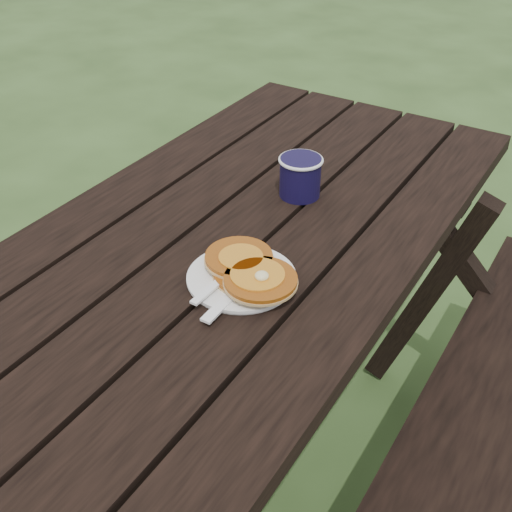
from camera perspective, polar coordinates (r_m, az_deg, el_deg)
The scene contains 7 objects.
ground at distance 1.79m, azimuth -3.97°, elevation -20.26°, with size 60.00×60.00×0.00m, color #2E451D.
picnic_table at distance 1.50m, azimuth -4.55°, elevation -12.34°, with size 1.36×1.80×0.75m.
plate at distance 1.19m, azimuth -1.29°, elevation -1.99°, with size 0.20×0.20×0.01m, color white.
pancake_stack at distance 1.17m, azimuth -0.54°, elevation -1.32°, with size 0.20×0.17×0.04m.
knife at distance 1.14m, azimuth -2.01°, elevation -3.30°, with size 0.02×0.18×0.01m, color white.
fork at distance 1.15m, azimuth -3.92°, elevation -2.79°, with size 0.03×0.16×0.01m, color white, non-canonical shape.
coffee_cup at distance 1.43m, azimuth 3.96°, elevation 7.26°, with size 0.10×0.10×0.09m.
Camera 1 is at (0.63, -0.79, 1.48)m, focal length 45.00 mm.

